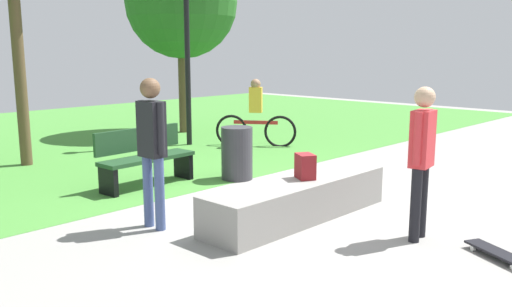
{
  "coord_description": "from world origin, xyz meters",
  "views": [
    {
      "loc": [
        -6.02,
        -4.96,
        2.13
      ],
      "look_at": [
        -0.76,
        0.06,
        0.75
      ],
      "focal_mm": 38.54,
      "sensor_mm": 36.0,
      "label": 1
    }
  ],
  "objects_px": {
    "skateboard_by_ledge": "(499,253)",
    "trash_bin": "(237,153)",
    "skater_watching": "(152,141)",
    "park_bench_by_oak": "(145,156)",
    "lamp_post": "(187,21)",
    "backpack_on_ledge": "(305,166)",
    "cyclist_on_bicycle": "(256,118)",
    "tree_slender_maple": "(181,3)",
    "skater_performing_trick": "(422,151)",
    "concrete_ledge": "(298,199)"
  },
  "relations": [
    {
      "from": "skateboard_by_ledge",
      "to": "trash_bin",
      "type": "xyz_separation_m",
      "value": [
        0.63,
        4.5,
        0.37
      ]
    },
    {
      "from": "skater_watching",
      "to": "trash_bin",
      "type": "height_order",
      "value": "skater_watching"
    },
    {
      "from": "park_bench_by_oak",
      "to": "lamp_post",
      "type": "relative_size",
      "value": 0.36
    },
    {
      "from": "backpack_on_ledge",
      "to": "cyclist_on_bicycle",
      "type": "height_order",
      "value": "cyclist_on_bicycle"
    },
    {
      "from": "skateboard_by_ledge",
      "to": "lamp_post",
      "type": "bearing_deg",
      "value": 73.85
    },
    {
      "from": "backpack_on_ledge",
      "to": "cyclist_on_bicycle",
      "type": "bearing_deg",
      "value": 171.2
    },
    {
      "from": "tree_slender_maple",
      "to": "trash_bin",
      "type": "height_order",
      "value": "tree_slender_maple"
    },
    {
      "from": "backpack_on_ledge",
      "to": "skater_performing_trick",
      "type": "relative_size",
      "value": 0.18
    },
    {
      "from": "tree_slender_maple",
      "to": "cyclist_on_bicycle",
      "type": "distance_m",
      "value": 3.84
    },
    {
      "from": "skateboard_by_ledge",
      "to": "trash_bin",
      "type": "relative_size",
      "value": 0.92
    },
    {
      "from": "skater_performing_trick",
      "to": "trash_bin",
      "type": "height_order",
      "value": "skater_performing_trick"
    },
    {
      "from": "backpack_on_ledge",
      "to": "cyclist_on_bicycle",
      "type": "distance_m",
      "value": 5.31
    },
    {
      "from": "skater_performing_trick",
      "to": "cyclist_on_bicycle",
      "type": "bearing_deg",
      "value": 60.41
    },
    {
      "from": "park_bench_by_oak",
      "to": "trash_bin",
      "type": "height_order",
      "value": "park_bench_by_oak"
    },
    {
      "from": "cyclist_on_bicycle",
      "to": "skater_watching",
      "type": "bearing_deg",
      "value": -148.29
    },
    {
      "from": "concrete_ledge",
      "to": "skateboard_by_ledge",
      "type": "bearing_deg",
      "value": -81.67
    },
    {
      "from": "concrete_ledge",
      "to": "backpack_on_ledge",
      "type": "distance_m",
      "value": 0.43
    },
    {
      "from": "skateboard_by_ledge",
      "to": "tree_slender_maple",
      "type": "height_order",
      "value": "tree_slender_maple"
    },
    {
      "from": "backpack_on_ledge",
      "to": "lamp_post",
      "type": "xyz_separation_m",
      "value": [
        2.44,
        5.29,
        2.07
      ]
    },
    {
      "from": "backpack_on_ledge",
      "to": "skater_watching",
      "type": "relative_size",
      "value": 0.18
    },
    {
      "from": "skateboard_by_ledge",
      "to": "cyclist_on_bicycle",
      "type": "xyz_separation_m",
      "value": [
        3.15,
        6.48,
        0.57
      ]
    },
    {
      "from": "concrete_ledge",
      "to": "trash_bin",
      "type": "bearing_deg",
      "value": 65.23
    },
    {
      "from": "skater_watching",
      "to": "skater_performing_trick",
      "type": "bearing_deg",
      "value": -53.7
    },
    {
      "from": "skateboard_by_ledge",
      "to": "park_bench_by_oak",
      "type": "xyz_separation_m",
      "value": [
        -0.69,
        5.23,
        0.42
      ]
    },
    {
      "from": "skater_watching",
      "to": "lamp_post",
      "type": "xyz_separation_m",
      "value": [
        4.07,
        4.28,
        1.66
      ]
    },
    {
      "from": "skater_watching",
      "to": "lamp_post",
      "type": "height_order",
      "value": "lamp_post"
    },
    {
      "from": "cyclist_on_bicycle",
      "to": "park_bench_by_oak",
      "type": "bearing_deg",
      "value": -161.89
    },
    {
      "from": "concrete_ledge",
      "to": "trash_bin",
      "type": "relative_size",
      "value": 3.28
    },
    {
      "from": "concrete_ledge",
      "to": "backpack_on_ledge",
      "type": "height_order",
      "value": "backpack_on_ledge"
    },
    {
      "from": "skater_performing_trick",
      "to": "tree_slender_maple",
      "type": "xyz_separation_m",
      "value": [
        3.38,
        8.36,
        2.26
      ]
    },
    {
      "from": "park_bench_by_oak",
      "to": "tree_slender_maple",
      "type": "relative_size",
      "value": 0.35
    },
    {
      "from": "lamp_post",
      "to": "park_bench_by_oak",
      "type": "bearing_deg",
      "value": -139.95
    },
    {
      "from": "skater_watching",
      "to": "cyclist_on_bicycle",
      "type": "distance_m",
      "value": 5.89
    },
    {
      "from": "backpack_on_ledge",
      "to": "skater_watching",
      "type": "height_order",
      "value": "skater_watching"
    },
    {
      "from": "skateboard_by_ledge",
      "to": "lamp_post",
      "type": "relative_size",
      "value": 0.18
    },
    {
      "from": "skateboard_by_ledge",
      "to": "cyclist_on_bicycle",
      "type": "height_order",
      "value": "cyclist_on_bicycle"
    },
    {
      "from": "cyclist_on_bicycle",
      "to": "concrete_ledge",
      "type": "bearing_deg",
      "value": -130.49
    },
    {
      "from": "backpack_on_ledge",
      "to": "tree_slender_maple",
      "type": "distance_m",
      "value": 8.19
    },
    {
      "from": "concrete_ledge",
      "to": "cyclist_on_bicycle",
      "type": "relative_size",
      "value": 1.88
    },
    {
      "from": "concrete_ledge",
      "to": "skateboard_by_ledge",
      "type": "height_order",
      "value": "concrete_ledge"
    },
    {
      "from": "skater_watching",
      "to": "park_bench_by_oak",
      "type": "bearing_deg",
      "value": 57.79
    },
    {
      "from": "backpack_on_ledge",
      "to": "skater_performing_trick",
      "type": "distance_m",
      "value": 1.53
    },
    {
      "from": "concrete_ledge",
      "to": "lamp_post",
      "type": "height_order",
      "value": "lamp_post"
    },
    {
      "from": "concrete_ledge",
      "to": "tree_slender_maple",
      "type": "height_order",
      "value": "tree_slender_maple"
    },
    {
      "from": "backpack_on_ledge",
      "to": "trash_bin",
      "type": "xyz_separation_m",
      "value": [
        0.85,
        2.12,
        -0.22
      ]
    },
    {
      "from": "lamp_post",
      "to": "cyclist_on_bicycle",
      "type": "relative_size",
      "value": 2.97
    },
    {
      "from": "skater_watching",
      "to": "backpack_on_ledge",
      "type": "bearing_deg",
      "value": -32.04
    },
    {
      "from": "lamp_post",
      "to": "cyclist_on_bicycle",
      "type": "height_order",
      "value": "lamp_post"
    },
    {
      "from": "tree_slender_maple",
      "to": "lamp_post",
      "type": "xyz_separation_m",
      "value": [
        -1.15,
        -1.59,
        -0.54
      ]
    },
    {
      "from": "trash_bin",
      "to": "cyclist_on_bicycle",
      "type": "distance_m",
      "value": 3.22
    }
  ]
}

